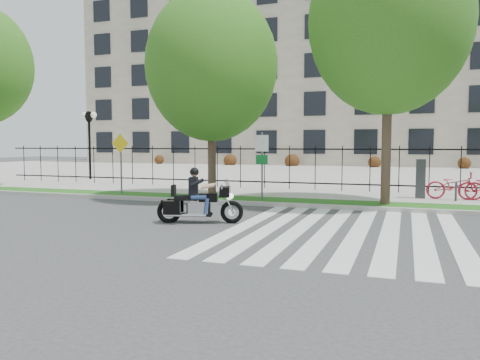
% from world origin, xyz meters
% --- Properties ---
extents(ground, '(120.00, 120.00, 0.00)m').
position_xyz_m(ground, '(0.00, 0.00, 0.00)').
color(ground, '#363638').
rests_on(ground, ground).
extents(curb, '(60.00, 0.20, 0.15)m').
position_xyz_m(curb, '(0.00, 4.10, 0.07)').
color(curb, '#A5A39B').
rests_on(curb, ground).
extents(grass_verge, '(60.00, 1.50, 0.15)m').
position_xyz_m(grass_verge, '(0.00, 4.95, 0.07)').
color(grass_verge, '#195615').
rests_on(grass_verge, ground).
extents(sidewalk, '(60.00, 3.50, 0.15)m').
position_xyz_m(sidewalk, '(0.00, 7.45, 0.07)').
color(sidewalk, '#AEAAA3').
rests_on(sidewalk, ground).
extents(plaza, '(80.00, 34.00, 0.10)m').
position_xyz_m(plaza, '(0.00, 25.00, 0.05)').
color(plaza, '#AEAAA3').
rests_on(plaza, ground).
extents(crosswalk_stripes, '(5.70, 8.00, 0.01)m').
position_xyz_m(crosswalk_stripes, '(4.83, 0.00, 0.01)').
color(crosswalk_stripes, silver).
rests_on(crosswalk_stripes, ground).
extents(iron_fence, '(30.00, 0.06, 2.00)m').
position_xyz_m(iron_fence, '(0.00, 9.20, 1.15)').
color(iron_fence, black).
rests_on(iron_fence, sidewalk).
extents(office_building, '(60.00, 21.90, 20.15)m').
position_xyz_m(office_building, '(0.00, 44.92, 9.97)').
color(office_building, gray).
rests_on(office_building, ground).
extents(lamp_post_left, '(1.06, 0.70, 4.25)m').
position_xyz_m(lamp_post_left, '(-12.00, 12.00, 3.21)').
color(lamp_post_left, black).
rests_on(lamp_post_left, ground).
extents(street_tree_1, '(5.08, 5.08, 8.01)m').
position_xyz_m(street_tree_1, '(-0.87, 4.95, 5.23)').
color(street_tree_1, '#39271F').
rests_on(street_tree_1, grass_verge).
extents(street_tree_2, '(5.43, 5.43, 9.29)m').
position_xyz_m(street_tree_2, '(5.63, 4.95, 6.31)').
color(street_tree_2, '#39271F').
rests_on(street_tree_2, grass_verge).
extents(sign_pole_regulatory, '(0.50, 0.09, 2.50)m').
position_xyz_m(sign_pole_regulatory, '(1.28, 4.58, 1.74)').
color(sign_pole_regulatory, '#59595B').
rests_on(sign_pole_regulatory, grass_verge).
extents(sign_pole_warning, '(0.78, 0.09, 2.49)m').
position_xyz_m(sign_pole_warning, '(-4.79, 4.58, 1.74)').
color(sign_pole_warning, '#59595B').
rests_on(sign_pole_warning, grass_verge).
extents(motorcycle_rider, '(2.38, 1.10, 1.88)m').
position_xyz_m(motorcycle_rider, '(0.86, -0.03, 0.63)').
color(motorcycle_rider, black).
rests_on(motorcycle_rider, ground).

